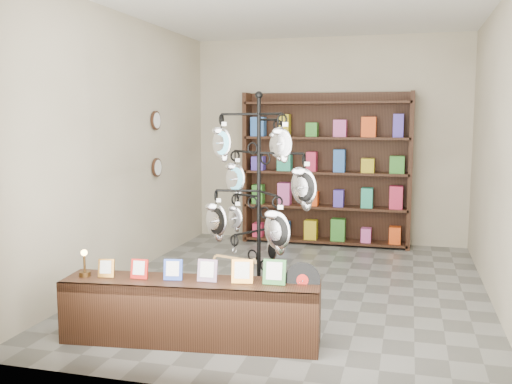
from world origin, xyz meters
TOP-DOWN VIEW (x-y plane):
  - ground at (0.00, 0.00)m, footprint 5.00×5.00m
  - room_envelope at (0.00, 0.00)m, footprint 5.00×5.00m
  - display_tree at (-0.10, -1.14)m, footprint 1.11×1.11m
  - front_shelf at (-0.52, -1.72)m, footprint 2.13×0.66m
  - back_shelving at (0.00, 2.30)m, footprint 2.42×0.36m
  - wall_clocks at (-1.97, 0.80)m, footprint 0.03×0.24m

SIDE VIEW (x-z plane):
  - ground at x=0.00m, z-range 0.00..0.00m
  - front_shelf at x=-0.52m, z-range -0.11..0.63m
  - back_shelving at x=0.00m, z-range -0.07..2.13m
  - display_tree at x=-0.10m, z-range 0.16..2.21m
  - wall_clocks at x=-1.97m, z-range 1.08..1.92m
  - room_envelope at x=0.00m, z-range -0.65..4.35m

